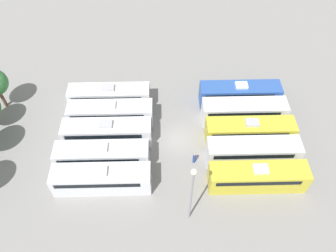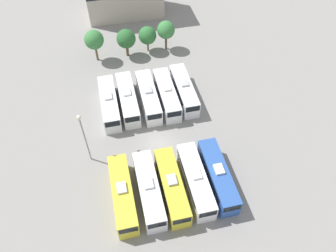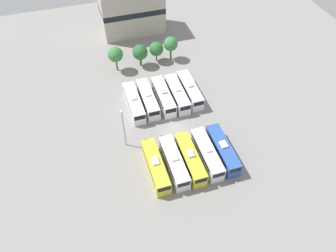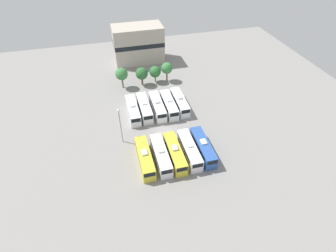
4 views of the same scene
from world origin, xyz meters
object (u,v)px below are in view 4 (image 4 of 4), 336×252
bus_4 (203,147)px  light_pole (120,121)px  bus_0 (145,157)px  tree_1 (142,74)px  tree_3 (167,68)px  tree_0 (122,74)px  bus_1 (161,155)px  bus_8 (169,105)px  bus_2 (175,153)px  tree_2 (155,72)px  bus_6 (144,107)px  depot_building (138,44)px  worker_person (153,137)px  bus_3 (189,149)px  bus_7 (157,106)px  bus_9 (180,102)px  bus_5 (133,110)px

bus_4 → light_pole: light_pole is taller
bus_0 → tree_1: (5.20, 31.35, 2.12)m
bus_4 → tree_3: (0.10, 31.92, 2.61)m
tree_0 → bus_1: bearing=-82.5°
bus_8 → tree_1: size_ratio=1.92×
bus_2 → tree_2: 32.49m
bus_1 → bus_6: (-0.20, 17.54, 0.00)m
depot_building → bus_0: bearing=-98.5°
light_pole → tree_1: size_ratio=1.66×
worker_person → bus_2: bearing=-64.8°
bus_8 → bus_6: bearing=176.6°
bus_3 → bus_7: 17.60m
depot_building → bus_9: bearing=-79.0°
bus_5 → light_pole: size_ratio=1.16×
bus_2 → tree_2: bearing=84.8°
bus_4 → bus_5: same height
bus_8 → worker_person: (-6.57, -10.34, -0.90)m
bus_0 → light_pole: light_pole is taller
tree_2 → bus_4: bearing=-83.7°
bus_0 → tree_1: bearing=80.6°
worker_person → bus_0: bearing=-115.6°
bus_5 → tree_3: size_ratio=1.79×
bus_5 → bus_1: bearing=-79.2°
worker_person → tree_3: tree_3 is taller
bus_6 → tree_2: bearing=67.1°
tree_0 → tree_2: 10.19m
bus_9 → worker_person: size_ratio=6.70×
tree_0 → tree_1: size_ratio=1.13×
tree_0 → bus_7: bearing=-62.4°
bus_0 → tree_2: tree_2 is taller
bus_2 → tree_3: bearing=78.5°
bus_3 → depot_building: 47.78m
bus_1 → worker_person: 6.87m
worker_person → tree_2: size_ratio=0.31×
bus_5 → bus_0: bearing=-90.5°
bus_5 → tree_1: bearing=70.4°
tree_1 → depot_building: depot_building is taller
bus_7 → bus_8: bearing=-2.8°
bus_2 → bus_6: (-3.24, 17.70, 0.00)m
bus_2 → bus_8: 17.62m
bus_5 → depot_building: (6.92, 30.18, 4.50)m
depot_building → bus_8: bearing=-84.9°
bus_0 → bus_8: size_ratio=1.00×
bus_0 → tree_2: (9.40, 32.01, 1.81)m
bus_7 → tree_3: (6.36, 14.64, 2.61)m
bus_3 → depot_building: size_ratio=0.66×
bus_6 → bus_9: same height
bus_6 → bus_3: bearing=-69.5°
bus_2 → bus_3: bearing=2.5°
bus_1 → bus_4: size_ratio=1.00×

